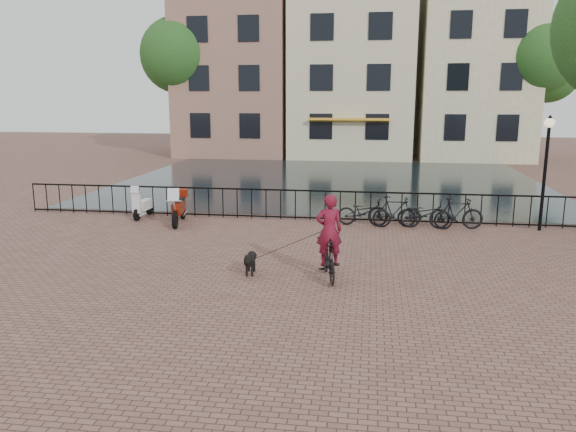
# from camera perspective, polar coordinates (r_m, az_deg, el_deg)

# --- Properties ---
(ground) EXTENTS (100.00, 100.00, 0.00)m
(ground) POSITION_cam_1_polar(r_m,az_deg,el_deg) (11.24, -2.29, -9.19)
(ground) COLOR brown
(ground) RESTS_ON ground
(canal_water) EXTENTS (20.00, 20.00, 0.00)m
(canal_water) POSITION_cam_1_polar(r_m,az_deg,el_deg) (27.95, 4.35, 3.67)
(canal_water) COLOR black
(canal_water) RESTS_ON ground
(railing) EXTENTS (20.00, 0.05, 1.02)m
(railing) POSITION_cam_1_polar(r_m,az_deg,el_deg) (18.73, 2.26, 1.09)
(railing) COLOR black
(railing) RESTS_ON ground
(canal_house_left) EXTENTS (7.50, 9.00, 12.80)m
(canal_house_left) POSITION_cam_1_polar(r_m,az_deg,el_deg) (41.45, -4.91, 15.26)
(canal_house_left) COLOR #936455
(canal_house_left) RESTS_ON ground
(canal_house_mid) EXTENTS (8.00, 9.50, 11.80)m
(canal_house_mid) POSITION_cam_1_polar(r_m,az_deg,el_deg) (40.35, 6.60, 14.60)
(canal_house_mid) COLOR beige
(canal_house_mid) RESTS_ON ground
(canal_house_right) EXTENTS (7.00, 9.00, 13.30)m
(canal_house_right) POSITION_cam_1_polar(r_m,az_deg,el_deg) (40.88, 18.31, 15.11)
(canal_house_right) COLOR #B9B18A
(canal_house_right) RESTS_ON ground
(tree_far_left) EXTENTS (5.04, 5.04, 9.27)m
(tree_far_left) POSITION_cam_1_polar(r_m,az_deg,el_deg) (39.57, -11.09, 15.72)
(tree_far_left) COLOR black
(tree_far_left) RESTS_ON ground
(tree_far_right) EXTENTS (4.76, 4.76, 8.76)m
(tree_far_right) POSITION_cam_1_polar(r_m,az_deg,el_deg) (38.67, 24.32, 14.43)
(tree_far_right) COLOR black
(tree_far_right) RESTS_ON ground
(lamp_post) EXTENTS (0.30, 0.30, 3.45)m
(lamp_post) POSITION_cam_1_polar(r_m,az_deg,el_deg) (18.70, 24.79, 5.77)
(lamp_post) COLOR black
(lamp_post) RESTS_ON ground
(cyclist) EXTENTS (0.84, 1.73, 2.28)m
(cyclist) POSITION_cam_1_polar(r_m,az_deg,el_deg) (12.65, 4.18, -2.64)
(cyclist) COLOR black
(cyclist) RESTS_ON ground
(dog) EXTENTS (0.34, 0.86, 0.57)m
(dog) POSITION_cam_1_polar(r_m,az_deg,el_deg) (13.16, -3.84, -4.69)
(dog) COLOR black
(dog) RESTS_ON ground
(motorcycle) EXTENTS (0.73, 1.90, 1.32)m
(motorcycle) POSITION_cam_1_polar(r_m,az_deg,el_deg) (18.53, -11.05, 1.24)
(motorcycle) COLOR maroon
(motorcycle) RESTS_ON ground
(scooter) EXTENTS (0.40, 1.31, 1.21)m
(scooter) POSITION_cam_1_polar(r_m,az_deg,el_deg) (19.74, -14.53, 1.57)
(scooter) COLOR silver
(scooter) RESTS_ON ground
(parked_bike_0) EXTENTS (1.79, 0.86, 0.90)m
(parked_bike_0) POSITION_cam_1_polar(r_m,az_deg,el_deg) (18.05, 7.74, 0.39)
(parked_bike_0) COLOR black
(parked_bike_0) RESTS_ON ground
(parked_bike_1) EXTENTS (1.68, 0.53, 1.00)m
(parked_bike_1) POSITION_cam_1_polar(r_m,az_deg,el_deg) (18.06, 10.76, 0.45)
(parked_bike_1) COLOR black
(parked_bike_1) RESTS_ON ground
(parked_bike_2) EXTENTS (1.79, 0.86, 0.90)m
(parked_bike_2) POSITION_cam_1_polar(r_m,az_deg,el_deg) (18.13, 13.75, 0.20)
(parked_bike_2) COLOR black
(parked_bike_2) RESTS_ON ground
(parked_bike_3) EXTENTS (1.71, 0.65, 1.00)m
(parked_bike_3) POSITION_cam_1_polar(r_m,az_deg,el_deg) (18.23, 16.73, 0.26)
(parked_bike_3) COLOR black
(parked_bike_3) RESTS_ON ground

